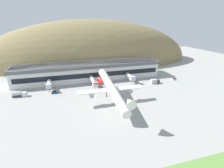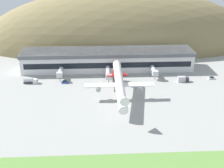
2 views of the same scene
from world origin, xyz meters
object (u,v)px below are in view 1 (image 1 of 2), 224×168
object	(u,v)px
service_car_0	(55,92)
service_car_1	(174,79)
fuel_truck	(155,81)
jetway_2	(130,77)
terminal_building	(89,70)
traffic_cone_1	(78,96)
box_truck	(19,94)
jetway_1	(93,81)
cargo_airplane	(111,89)
traffic_cone_0	(100,92)
jetway_0	(49,84)

from	to	relation	value
service_car_0	service_car_1	xyz separation A→B (m)	(84.75, 1.64, -0.09)
service_car_1	fuel_truck	size ratio (longest dim) A/B	0.63
jetway_2	terminal_building	bearing A→B (deg)	148.59
traffic_cone_1	jetway_2	bearing A→B (deg)	20.88
fuel_truck	box_truck	size ratio (longest dim) A/B	0.82
jetway_1	service_car_0	xyz separation A→B (m)	(-24.72, -4.24, -3.32)
jetway_2	cargo_airplane	xyz separation A→B (m)	(-22.53, -28.59, 4.12)
jetway_2	service_car_0	size ratio (longest dim) A/B	3.13
service_car_1	fuel_truck	xyz separation A→B (m)	(-17.67, -2.90, 0.87)
jetway_1	service_car_1	bearing A→B (deg)	-2.48
terminal_building	cargo_airplane	size ratio (longest dim) A/B	1.99
cargo_airplane	box_truck	world-z (taller)	cargo_airplane
jetway_2	traffic_cone_0	size ratio (longest dim) A/B	20.92
terminal_building	fuel_truck	distance (m)	48.62
jetway_0	jetway_2	distance (m)	54.87
cargo_airplane	service_car_1	xyz separation A→B (m)	(55.55, 23.78, -7.52)
box_truck	jetway_2	bearing A→B (deg)	4.50
jetway_1	service_car_0	distance (m)	25.30
jetway_1	cargo_airplane	size ratio (longest dim) A/B	0.30
traffic_cone_1	service_car_0	bearing A→B (deg)	148.07
terminal_building	box_truck	size ratio (longest dim) A/B	13.71
box_truck	traffic_cone_0	xyz separation A→B (m)	(46.25, -6.84, -1.19)
jetway_0	jetway_2	world-z (taller)	same
service_car_1	traffic_cone_1	bearing A→B (deg)	-172.14
service_car_0	terminal_building	bearing A→B (deg)	42.10
traffic_cone_0	traffic_cone_1	xyz separation A→B (m)	(-13.69, -2.25, 0.00)
terminal_building	fuel_truck	bearing A→B (deg)	-29.72
jetway_0	jetway_2	xyz separation A→B (m)	(54.87, -0.18, 0.00)
jetway_0	fuel_truck	xyz separation A→B (m)	(70.22, -7.88, -2.54)
jetway_2	traffic_cone_1	xyz separation A→B (m)	(-38.50, -14.69, -3.71)
jetway_0	cargo_airplane	size ratio (longest dim) A/B	0.22
jetway_0	traffic_cone_0	xyz separation A→B (m)	(30.05, -12.62, -3.71)
jetway_1	box_truck	world-z (taller)	jetway_1
jetway_2	cargo_airplane	world-z (taller)	cargo_airplane
cargo_airplane	service_car_0	bearing A→B (deg)	142.83
box_truck	jetway_0	bearing A→B (deg)	19.62
service_car_0	traffic_cone_0	size ratio (longest dim) A/B	6.68
service_car_0	cargo_airplane	bearing A→B (deg)	-37.17
service_car_0	box_truck	bearing A→B (deg)	177.48
jetway_0	service_car_1	world-z (taller)	jetway_0
service_car_0	box_truck	size ratio (longest dim) A/B	0.50
jetway_1	service_car_0	size ratio (longest dim) A/B	4.21
jetway_0	service_car_1	distance (m)	88.10
jetway_2	cargo_airplane	distance (m)	36.63
traffic_cone_0	traffic_cone_1	distance (m)	13.87
terminal_building	traffic_cone_1	size ratio (longest dim) A/B	183.40
traffic_cone_1	fuel_truck	bearing A→B (deg)	7.39
jetway_2	traffic_cone_0	bearing A→B (deg)	-153.38
jetway_1	jetway_2	size ratio (longest dim) A/B	1.34
service_car_0	traffic_cone_1	size ratio (longest dim) A/B	6.68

